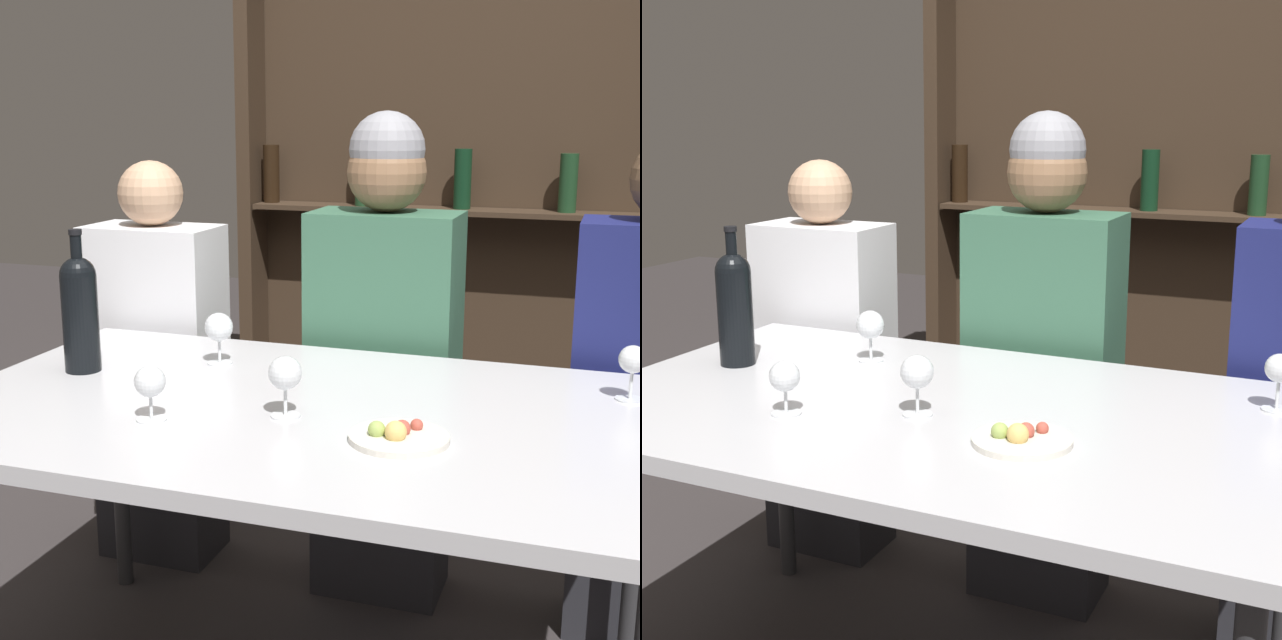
# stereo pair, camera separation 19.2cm
# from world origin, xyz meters

# --- Properties ---
(dining_table) EXTENTS (1.49, 0.92, 0.74)m
(dining_table) POSITION_xyz_m (0.00, 0.00, 0.68)
(dining_table) COLOR silver
(dining_table) RESTS_ON ground_plane
(wine_rack_wall) EXTENTS (1.84, 0.21, 2.37)m
(wine_rack_wall) POSITION_xyz_m (-0.00, 1.91, 1.20)
(wine_rack_wall) COLOR #38281C
(wine_rack_wall) RESTS_ON ground_plane
(wine_bottle) EXTENTS (0.08, 0.08, 0.33)m
(wine_bottle) POSITION_xyz_m (-0.56, 0.08, 0.89)
(wine_bottle) COLOR black
(wine_bottle) RESTS_ON dining_table
(wine_glass_0) EXTENTS (0.07, 0.07, 0.12)m
(wine_glass_0) POSITION_xyz_m (-0.29, 0.23, 0.82)
(wine_glass_0) COLOR silver
(wine_glass_0) RESTS_ON dining_table
(wine_glass_1) EXTENTS (0.06, 0.06, 0.11)m
(wine_glass_1) POSITION_xyz_m (-0.24, -0.18, 0.81)
(wine_glass_1) COLOR silver
(wine_glass_1) RESTS_ON dining_table
(wine_glass_2) EXTENTS (0.07, 0.07, 0.12)m
(wine_glass_2) POSITION_xyz_m (-0.00, -0.07, 0.82)
(wine_glass_2) COLOR silver
(wine_glass_2) RESTS_ON dining_table
(wine_glass_3) EXTENTS (0.06, 0.06, 0.12)m
(wine_glass_3) POSITION_xyz_m (0.64, 0.26, 0.82)
(wine_glass_3) COLOR silver
(wine_glass_3) RESTS_ON dining_table
(food_plate_0) EXTENTS (0.19, 0.19, 0.04)m
(food_plate_0) POSITION_xyz_m (0.24, -0.13, 0.75)
(food_plate_0) COLOR silver
(food_plate_0) RESTS_ON dining_table
(seated_person_left) EXTENTS (0.38, 0.22, 1.19)m
(seated_person_left) POSITION_xyz_m (-0.67, 0.62, 0.56)
(seated_person_left) COLOR #26262B
(seated_person_left) RESTS_ON ground_plane
(seated_person_center) EXTENTS (0.39, 0.22, 1.33)m
(seated_person_center) POSITION_xyz_m (0.02, 0.62, 0.65)
(seated_person_center) COLOR #26262B
(seated_person_center) RESTS_ON ground_plane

